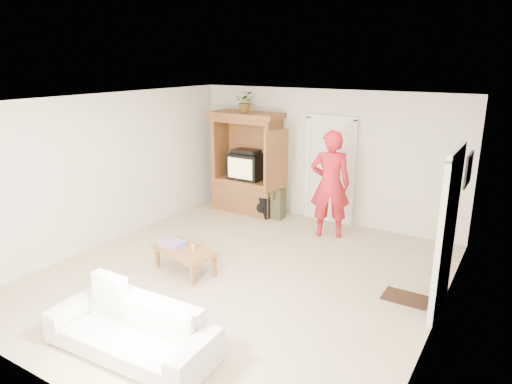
% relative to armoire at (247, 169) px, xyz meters
% --- Properties ---
extents(floor, '(6.00, 6.00, 0.00)m').
position_rel_armoire_xyz_m(floor, '(1.58, -2.66, -0.91)').
color(floor, tan).
rests_on(floor, ground).
extents(ceiling, '(6.00, 6.00, 0.00)m').
position_rel_armoire_xyz_m(ceiling, '(1.58, -2.66, 1.69)').
color(ceiling, white).
rests_on(ceiling, floor).
extents(wall_back, '(5.50, 0.00, 5.50)m').
position_rel_armoire_xyz_m(wall_back, '(1.58, 0.34, 0.39)').
color(wall_back, silver).
rests_on(wall_back, floor).
extents(wall_front, '(5.50, 0.00, 5.50)m').
position_rel_armoire_xyz_m(wall_front, '(1.58, -5.66, 0.39)').
color(wall_front, silver).
rests_on(wall_front, floor).
extents(wall_left, '(0.00, 6.00, 6.00)m').
position_rel_armoire_xyz_m(wall_left, '(-1.17, -2.66, 0.39)').
color(wall_left, silver).
rests_on(wall_left, floor).
extents(wall_right, '(0.00, 6.00, 6.00)m').
position_rel_armoire_xyz_m(wall_right, '(4.33, -2.66, 0.39)').
color(wall_right, silver).
rests_on(wall_right, floor).
extents(armoire, '(1.82, 1.14, 2.10)m').
position_rel_armoire_xyz_m(armoire, '(0.00, 0.00, 0.00)').
color(armoire, brown).
rests_on(armoire, floor).
extents(door_back, '(0.85, 0.05, 2.04)m').
position_rel_armoire_xyz_m(door_back, '(1.73, 0.31, 0.11)').
color(door_back, white).
rests_on(door_back, floor).
extents(doorway_right, '(0.05, 0.90, 2.04)m').
position_rel_armoire_xyz_m(doorway_right, '(4.30, -2.06, 0.11)').
color(doorway_right, black).
rests_on(doorway_right, floor).
extents(framed_picture, '(0.03, 0.60, 0.48)m').
position_rel_armoire_xyz_m(framed_picture, '(4.31, -0.76, 0.69)').
color(framed_picture, black).
rests_on(framed_picture, wall_right).
extents(doormat, '(0.60, 0.40, 0.02)m').
position_rel_armoire_xyz_m(doormat, '(3.88, -2.06, -0.90)').
color(doormat, '#382316').
rests_on(doormat, floor).
extents(plant, '(0.48, 0.45, 0.43)m').
position_rel_armoire_xyz_m(plant, '(-0.02, -0.03, 1.40)').
color(plant, '#4C7238').
rests_on(plant, armoire).
extents(man, '(0.85, 0.72, 1.97)m').
position_rel_armoire_xyz_m(man, '(2.05, -0.46, 0.07)').
color(man, red).
rests_on(man, floor).
extents(sofa, '(2.00, 0.85, 0.58)m').
position_rel_armoire_xyz_m(sofa, '(1.58, -4.85, -0.62)').
color(sofa, white).
rests_on(sofa, floor).
extents(coffee_table, '(1.09, 0.74, 0.37)m').
position_rel_armoire_xyz_m(coffee_table, '(0.78, -2.99, -0.59)').
color(coffee_table, '#9C6035').
rests_on(coffee_table, floor).
extents(towel, '(0.39, 0.30, 0.08)m').
position_rel_armoire_xyz_m(towel, '(0.53, -2.99, -0.50)').
color(towel, '#E84D79').
rests_on(towel, coffee_table).
extents(candle, '(0.08, 0.08, 0.10)m').
position_rel_armoire_xyz_m(candle, '(0.92, -2.95, -0.49)').
color(candle, tan).
rests_on(candle, coffee_table).
extents(backpack_black, '(0.41, 0.34, 0.44)m').
position_rel_armoire_xyz_m(backpack_black, '(0.52, -0.19, -0.69)').
color(backpack_black, black).
rests_on(backpack_black, floor).
extents(backpack_olive, '(0.35, 0.26, 0.66)m').
position_rel_armoire_xyz_m(backpack_olive, '(0.75, -0.11, -0.58)').
color(backpack_olive, '#47442B').
rests_on(backpack_olive, floor).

